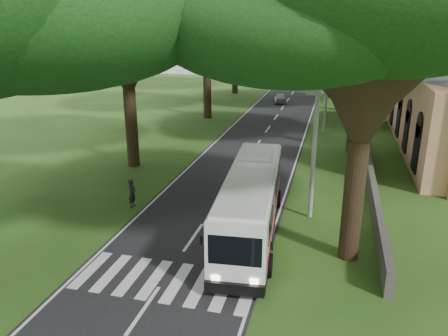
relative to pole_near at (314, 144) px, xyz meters
name	(u,v)px	position (x,y,z in m)	size (l,w,h in m)	color
ground	(180,257)	(-5.50, -6.00, -4.18)	(140.00, 140.00, 0.00)	#284814
road	(266,132)	(-5.50, 19.00, -4.17)	(8.00, 120.00, 0.04)	black
crosswalk	(164,281)	(-5.50, -8.00, -4.18)	(8.00, 3.00, 0.01)	silver
property_wall	(362,134)	(3.50, 18.00, -3.58)	(0.35, 50.00, 1.20)	#383533
pole_near	(314,144)	(0.00, 0.00, 0.00)	(1.60, 0.24, 8.00)	gray
pole_mid	(327,90)	(0.00, 20.00, 0.00)	(1.60, 0.24, 8.00)	gray
pole_far	(331,69)	(0.00, 40.00, 0.00)	(1.60, 0.24, 8.00)	gray
tree_l_mida	(123,0)	(-13.50, 6.00, 7.51)	(15.76, 15.76, 15.12)	black
tree_l_midb	(206,2)	(-13.00, 24.00, 8.06)	(15.50, 15.50, 15.63)	black
tree_r_mida	(365,11)	(2.50, 14.00, 6.91)	(13.14, 13.14, 14.04)	black
tree_r_midb	(352,19)	(2.00, 32.00, 6.38)	(15.20, 15.20, 13.87)	black
tree_r_far	(356,21)	(3.00, 50.00, 6.27)	(16.34, 16.34, 13.97)	black
coach_bus	(251,201)	(-2.80, -2.79, -2.38)	(3.36, 11.50, 3.34)	white
distant_car_a	(280,98)	(-6.30, 35.47, -3.51)	(1.51, 3.75, 1.28)	#99989D
distant_car_b	(280,84)	(-8.06, 49.25, -3.48)	(1.41, 4.05, 1.34)	navy
pedestrian	(132,193)	(-10.13, -1.22, -3.33)	(0.62, 0.41, 1.70)	black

